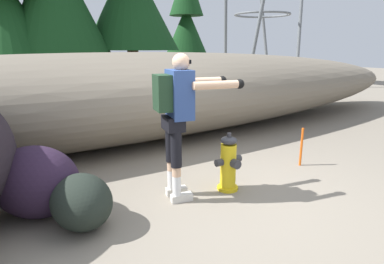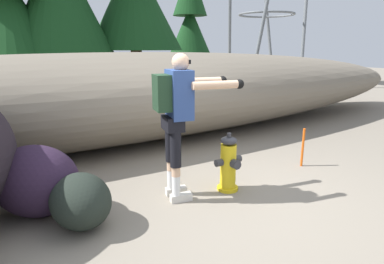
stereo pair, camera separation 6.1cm
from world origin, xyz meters
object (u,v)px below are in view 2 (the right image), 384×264
(utility_worker, at_px, (179,109))
(survey_stake, at_px, (303,147))
(boulder_mid, at_px, (36,181))
(boulder_outlier, at_px, (81,201))
(fire_hydrant, at_px, (228,164))

(utility_worker, xyz_separation_m, survey_stake, (2.14, -0.02, -0.80))
(utility_worker, bearing_deg, boulder_mid, 174.93)
(boulder_outlier, relative_size, survey_stake, 1.22)
(boulder_mid, distance_m, boulder_outlier, 0.61)
(boulder_outlier, height_order, survey_stake, survey_stake)
(boulder_outlier, bearing_deg, utility_worker, 2.67)
(boulder_mid, bearing_deg, fire_hydrant, -14.62)
(utility_worker, distance_m, survey_stake, 2.29)
(utility_worker, xyz_separation_m, boulder_outlier, (-1.17, -0.05, -0.82))
(utility_worker, height_order, boulder_outlier, utility_worker)
(boulder_mid, bearing_deg, survey_stake, -7.14)
(utility_worker, bearing_deg, boulder_outlier, -166.42)
(boulder_outlier, distance_m, survey_stake, 3.31)
(survey_stake, bearing_deg, boulder_outlier, -179.47)
(fire_hydrant, distance_m, survey_stake, 1.51)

